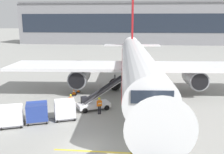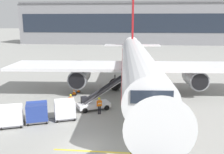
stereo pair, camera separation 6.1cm
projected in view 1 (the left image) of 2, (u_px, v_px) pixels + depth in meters
ground_plane at (83, 147)px, 18.92m from camera, size 600.00×600.00×0.00m
parked_airplane at (137, 63)px, 32.60m from camera, size 33.10×42.87×14.69m
belt_loader at (96, 101)px, 26.92m from camera, size 5.13×3.49×3.37m
baggage_cart_lead at (65, 109)px, 24.16m from camera, size 2.82×2.20×1.91m
baggage_cart_second at (37, 112)px, 23.41m from camera, size 2.82×2.20×1.91m
baggage_cart_third at (11, 115)px, 22.53m from camera, size 2.82×2.20×1.91m
ground_crew_by_loader at (99, 105)px, 25.45m from camera, size 0.51×0.39×1.74m
ground_crew_by_carts at (71, 101)px, 26.58m from camera, size 0.56×0.31×1.74m
safety_cone_engine_keepout at (78, 90)px, 33.44m from camera, size 0.53×0.53×0.61m
safety_cone_wingtip at (74, 92)px, 32.37m from camera, size 0.67×0.67×0.76m
safety_cone_nose_mark at (84, 99)px, 29.67m from camera, size 0.59×0.59×0.67m
apron_guidance_line_lead_in at (134, 94)px, 32.75m from camera, size 0.20×110.00×0.01m
apron_guidance_line_stop_bar at (136, 153)px, 18.03m from camera, size 12.00×0.20×0.01m
terminal_building at (162, 23)px, 103.76m from camera, size 115.32×15.99×16.60m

